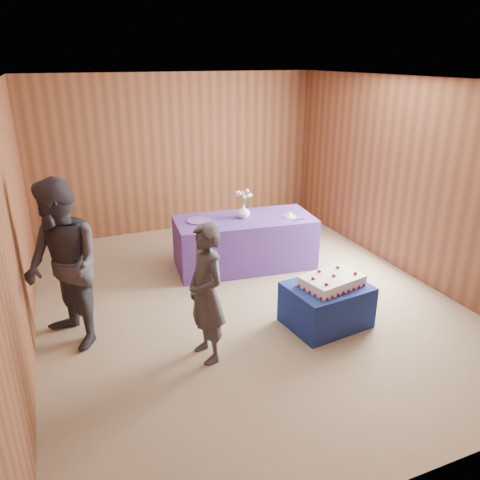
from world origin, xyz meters
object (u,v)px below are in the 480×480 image
vase (243,211)px  guest_right (63,266)px  cake_table (326,305)px  sheet_cake (332,281)px  guest_left (206,294)px  serving_table (245,242)px

vase → guest_right: guest_right is taller
cake_table → guest_right: 2.93m
vase → sheet_cake: bearing=-81.5°
sheet_cake → guest_right: (-2.80, 0.73, 0.36)m
guest_left → vase: bearing=139.8°
vase → serving_table: bearing=-71.6°
cake_table → guest_right: (-2.77, 0.71, 0.67)m
guest_left → guest_right: size_ratio=0.80×
cake_table → sheet_cake: size_ratio=1.16×
cake_table → guest_right: size_ratio=0.49×
guest_left → guest_right: bearing=-130.4°
cake_table → guest_left: (-1.48, -0.09, 0.49)m
cake_table → guest_right: bearing=158.8°
guest_left → sheet_cake: bearing=84.2°
sheet_cake → guest_left: 1.53m
cake_table → vase: 2.01m
sheet_cake → guest_left: bearing=170.2°
guest_left → guest_right: guest_right is taller
sheet_cake → guest_right: size_ratio=0.42×
cake_table → sheet_cake: 0.31m
serving_table → sheet_cake: bearing=-75.4°
cake_table → serving_table: (-0.24, 1.87, 0.12)m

